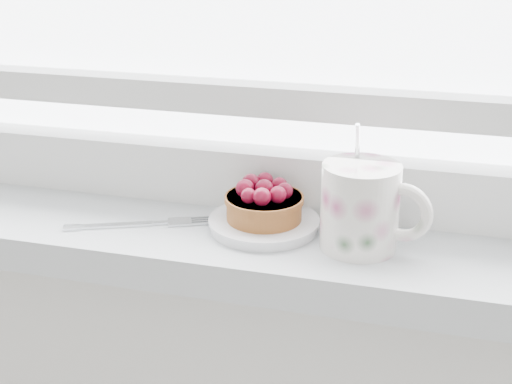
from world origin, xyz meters
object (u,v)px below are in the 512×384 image
(floral_mug, at_px, (363,205))
(fork, at_px, (140,224))
(raspberry_tart, at_px, (264,202))
(saucer, at_px, (264,224))

(floral_mug, distance_m, fork, 0.25)
(floral_mug, relative_size, fork, 0.80)
(raspberry_tart, xyz_separation_m, floral_mug, (0.11, -0.02, 0.02))
(raspberry_tart, bearing_deg, saucer, -14.47)
(raspberry_tart, distance_m, floral_mug, 0.11)
(fork, bearing_deg, floral_mug, 2.36)
(floral_mug, bearing_deg, raspberry_tart, 170.42)
(raspberry_tart, bearing_deg, fork, -168.12)
(saucer, relative_size, fork, 0.76)
(floral_mug, bearing_deg, fork, -177.64)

